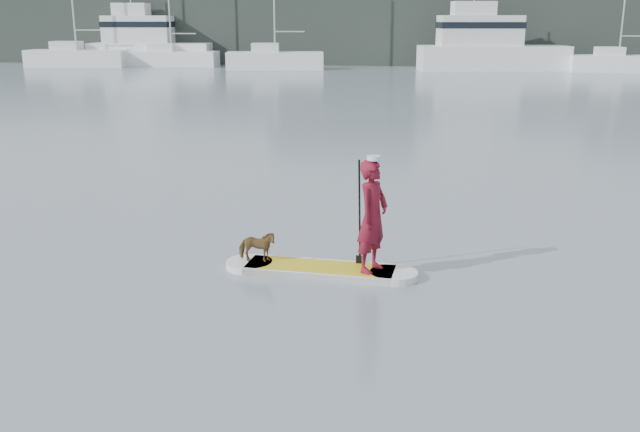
# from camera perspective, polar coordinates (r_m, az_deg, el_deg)

# --- Properties ---
(ground) EXTENTS (140.00, 140.00, 0.00)m
(ground) POSITION_cam_1_polar(r_m,az_deg,el_deg) (15.60, 15.91, -0.50)
(ground) COLOR slate
(ground) RESTS_ON ground
(paddleboard) EXTENTS (3.29, 0.98, 0.12)m
(paddleboard) POSITION_cam_1_polar(r_m,az_deg,el_deg) (12.06, -0.00, -4.31)
(paddleboard) COLOR gold
(paddleboard) RESTS_ON ground
(paddler) EXTENTS (0.68, 0.80, 1.86)m
(paddler) POSITION_cam_1_polar(r_m,az_deg,el_deg) (11.61, 4.23, -0.02)
(paddler) COLOR maroon
(paddler) RESTS_ON paddleboard
(white_cap) EXTENTS (0.22, 0.22, 0.07)m
(white_cap) POSITION_cam_1_polar(r_m,az_deg,el_deg) (11.39, 4.33, 4.65)
(white_cap) COLOR silver
(white_cap) RESTS_ON paddler
(dog) EXTENTS (0.66, 0.34, 0.54)m
(dog) POSITION_cam_1_polar(r_m,az_deg,el_deg) (12.22, -5.07, -2.45)
(dog) COLOR #54381C
(dog) RESTS_ON paddleboard
(paddle) EXTENTS (0.10, 0.30, 2.00)m
(paddle) POSITION_cam_1_polar(r_m,az_deg,el_deg) (11.99, 3.17, -0.74)
(paddle) COLOR black
(paddle) RESTS_ON ground
(sailboat_a) EXTENTS (8.79, 3.63, 12.40)m
(sailboat_a) POSITION_cam_1_polar(r_m,az_deg,el_deg) (67.22, -18.92, 11.96)
(sailboat_a) COLOR white
(sailboat_a) RESTS_ON ground
(sailboat_b) EXTENTS (8.19, 2.81, 12.02)m
(sailboat_b) POSITION_cam_1_polar(r_m,az_deg,el_deg) (65.75, -11.83, 12.37)
(sailboat_b) COLOR white
(sailboat_b) RESTS_ON ground
(sailboat_c) EXTENTS (8.29, 3.95, 11.42)m
(sailboat_c) POSITION_cam_1_polar(r_m,az_deg,el_deg) (60.57, -3.68, 12.42)
(sailboat_c) COLOR white
(sailboat_c) RESTS_ON ground
(sailboat_e) EXTENTS (7.42, 2.47, 10.72)m
(sailboat_e) POSITION_cam_1_polar(r_m,az_deg,el_deg) (62.34, 22.69, 11.30)
(sailboat_e) COLOR white
(sailboat_e) RESTS_ON ground
(motor_yacht_a) EXTENTS (12.40, 5.64, 7.17)m
(motor_yacht_a) POSITION_cam_1_polar(r_m,az_deg,el_deg) (61.22, 13.20, 13.18)
(motor_yacht_a) COLOR white
(motor_yacht_a) RESTS_ON ground
(motor_yacht_b) EXTENTS (11.14, 4.65, 7.16)m
(motor_yacht_b) POSITION_cam_1_polar(r_m,az_deg,el_deg) (68.23, -13.77, 13.35)
(motor_yacht_b) COLOR white
(motor_yacht_b) RESTS_ON ground
(shore_mass) EXTENTS (90.00, 6.00, 6.00)m
(shore_mass) POSITION_cam_1_polar(r_m,az_deg,el_deg) (67.93, 10.52, 14.36)
(shore_mass) COLOR black
(shore_mass) RESTS_ON ground
(shore_building_west) EXTENTS (14.00, 4.00, 9.00)m
(shore_building_west) POSITION_cam_1_polar(r_m,az_deg,el_deg) (69.33, 1.95, 15.86)
(shore_building_west) COLOR black
(shore_building_west) RESTS_ON ground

